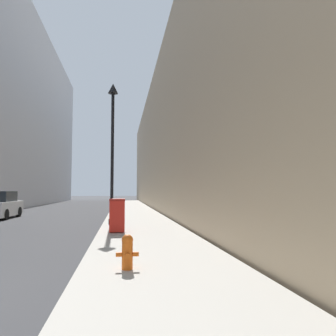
# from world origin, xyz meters

# --- Properties ---
(sidewalk_right) EXTENTS (3.53, 60.00, 0.13)m
(sidewalk_right) POSITION_xyz_m (5.62, 18.00, 0.06)
(sidewalk_right) COLOR #ADA89E
(sidewalk_right) RESTS_ON ground
(building_right_stone) EXTENTS (12.00, 60.00, 12.27)m
(building_right_stone) POSITION_xyz_m (13.49, 26.00, 6.14)
(building_right_stone) COLOR tan
(building_right_stone) RESTS_ON ground
(fire_hydrant) EXTENTS (0.46, 0.34, 0.70)m
(fire_hydrant) POSITION_xyz_m (4.86, 1.82, 0.49)
(fire_hydrant) COLOR #D15614
(fire_hydrant) RESTS_ON sidewalk_right
(trash_bin) EXTENTS (0.59, 0.61, 1.26)m
(trash_bin) POSITION_xyz_m (4.58, 7.77, 0.77)
(trash_bin) COLOR red
(trash_bin) RESTS_ON sidewalk_right
(lamppost) EXTENTS (0.48, 0.48, 6.71)m
(lamppost) POSITION_xyz_m (4.28, 10.73, 4.44)
(lamppost) COLOR black
(lamppost) RESTS_ON sidewalk_right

